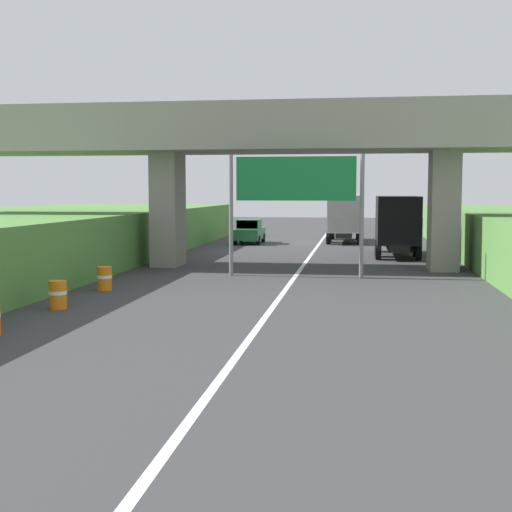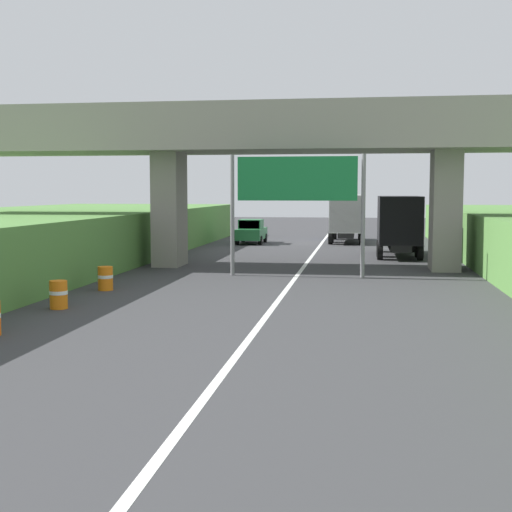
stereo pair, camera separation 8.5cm
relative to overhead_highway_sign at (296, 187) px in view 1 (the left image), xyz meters
The scene contains 8 objects.
lane_centre_stripe 5.17m from the overhead_highway_sign, 90.00° to the right, with size 0.20×95.18×0.01m, color white.
overpass_bridge 4.04m from the overhead_highway_sign, 90.00° to the left, with size 40.00×4.80×7.81m.
overhead_highway_sign is the anchor object (origin of this frame).
truck_blue 21.44m from the overhead_highway_sign, 85.33° to the left, with size 2.44×7.30×3.44m.
truck_black 11.71m from the overhead_highway_sign, 64.97° to the left, with size 2.44×7.30×3.44m.
car_green 19.72m from the overhead_highway_sign, 104.71° to the left, with size 1.86×4.10×1.72m.
construction_barrel_3 12.17m from the overhead_highway_sign, 125.08° to the right, with size 0.57×0.57×0.90m.
construction_barrel_4 9.27m from the overhead_highway_sign, 141.54° to the right, with size 0.57×0.57×0.90m.
Camera 1 is at (2.67, 0.52, 3.73)m, focal length 49.28 mm.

